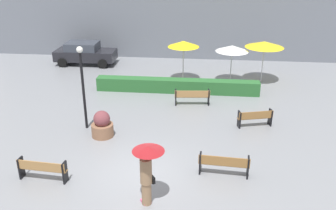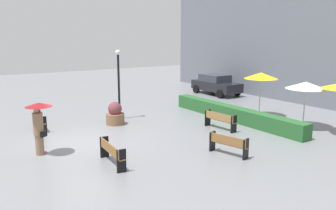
# 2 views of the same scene
# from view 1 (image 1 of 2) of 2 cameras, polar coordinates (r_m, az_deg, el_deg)

# --- Properties ---
(ground_plane) EXTENTS (60.00, 60.00, 0.00)m
(ground_plane) POSITION_cam_1_polar(r_m,az_deg,el_deg) (14.11, -4.22, -10.17)
(ground_plane) COLOR gray
(bench_back_row) EXTENTS (1.87, 0.55, 0.84)m
(bench_back_row) POSITION_cam_1_polar(r_m,az_deg,el_deg) (19.58, 3.73, 1.38)
(bench_back_row) COLOR #9E7242
(bench_back_row) RESTS_ON ground
(bench_far_right) EXTENTS (1.65, 0.74, 0.79)m
(bench_far_right) POSITION_cam_1_polar(r_m,az_deg,el_deg) (17.65, 13.20, -1.84)
(bench_far_right) COLOR olive
(bench_far_right) RESTS_ON ground
(bench_near_right) EXTENTS (1.85, 0.46, 0.82)m
(bench_near_right) POSITION_cam_1_polar(r_m,az_deg,el_deg) (13.77, 8.56, -8.86)
(bench_near_right) COLOR olive
(bench_near_right) RESTS_ON ground
(bench_near_left) EXTENTS (1.81, 0.46, 0.81)m
(bench_near_left) POSITION_cam_1_polar(r_m,az_deg,el_deg) (14.09, -18.72, -9.19)
(bench_near_left) COLOR #9E7242
(bench_near_left) RESTS_ON ground
(pedestrian_with_umbrella) EXTENTS (1.02, 1.02, 2.09)m
(pedestrian_with_umbrella) POSITION_cam_1_polar(r_m,az_deg,el_deg) (11.81, -3.21, -9.44)
(pedestrian_with_umbrella) COLOR #8C6B4C
(pedestrian_with_umbrella) RESTS_ON ground
(planter_pot) EXTENTS (0.96, 0.96, 1.19)m
(planter_pot) POSITION_cam_1_polar(r_m,az_deg,el_deg) (16.57, -10.03, -3.09)
(planter_pot) COLOR brown
(planter_pot) RESTS_ON ground
(lamp_post) EXTENTS (0.28, 0.28, 3.84)m
(lamp_post) POSITION_cam_1_polar(r_m,az_deg,el_deg) (16.78, -12.97, 3.83)
(lamp_post) COLOR black
(lamp_post) RESTS_ON ground
(patio_umbrella_yellow) EXTENTS (1.89, 1.89, 2.55)m
(patio_umbrella_yellow) POSITION_cam_1_polar(r_m,az_deg,el_deg) (22.55, 2.39, 9.32)
(patio_umbrella_yellow) COLOR silver
(patio_umbrella_yellow) RESTS_ON ground
(patio_umbrella_white) EXTENTS (1.96, 1.96, 2.35)m
(patio_umbrella_white) POSITION_cam_1_polar(r_m,az_deg,el_deg) (22.60, 9.80, 8.52)
(patio_umbrella_white) COLOR silver
(patio_umbrella_white) RESTS_ON ground
(patio_umbrella_yellow_far) EXTENTS (2.30, 2.30, 2.56)m
(patio_umbrella_yellow_far) POSITION_cam_1_polar(r_m,az_deg,el_deg) (23.12, 14.56, 8.97)
(patio_umbrella_yellow_far) COLOR silver
(patio_umbrella_yellow_far) RESTS_ON ground
(hedge_strip) EXTENTS (9.29, 0.70, 0.77)m
(hedge_strip) POSITION_cam_1_polar(r_m,az_deg,el_deg) (21.36, 1.40, 2.97)
(hedge_strip) COLOR #28602D
(hedge_strip) RESTS_ON ground
(parked_car) EXTENTS (4.20, 1.98, 1.57)m
(parked_car) POSITION_cam_1_polar(r_m,az_deg,el_deg) (27.18, -12.60, 7.80)
(parked_car) COLOR black
(parked_car) RESTS_ON ground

